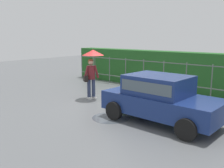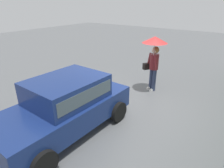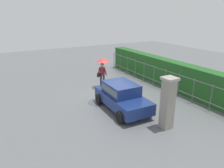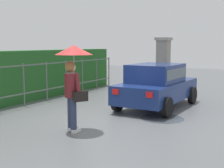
# 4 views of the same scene
# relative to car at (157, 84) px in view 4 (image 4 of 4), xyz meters

# --- Properties ---
(ground_plane) EXTENTS (40.00, 40.00, 0.00)m
(ground_plane) POSITION_rel_car_xyz_m (-2.20, 0.68, -0.80)
(ground_plane) COLOR slate
(car) EXTENTS (3.78, 1.95, 1.48)m
(car) POSITION_rel_car_xyz_m (0.00, 0.00, 0.00)
(car) COLOR navy
(car) RESTS_ON ground
(pedestrian) EXTENTS (0.91, 0.91, 2.11)m
(pedestrian) POSITION_rel_car_xyz_m (-3.71, 0.71, 0.74)
(pedestrian) COLOR #2D3856
(pedestrian) RESTS_ON ground
(gate_pillar) EXTENTS (0.60, 0.60, 2.42)m
(gate_pillar) POSITION_rel_car_xyz_m (2.64, 0.76, 0.44)
(gate_pillar) COLOR gray
(gate_pillar) RESTS_ON ground
(fence_section) EXTENTS (11.63, 0.05, 1.50)m
(fence_section) POSITION_rel_car_xyz_m (-2.14, 4.01, 0.02)
(fence_section) COLOR #59605B
(fence_section) RESTS_ON ground
(hedge_row) EXTENTS (12.58, 0.90, 1.90)m
(hedge_row) POSITION_rel_car_xyz_m (-2.14, 4.89, 0.15)
(hedge_row) COLOR #235B23
(hedge_row) RESTS_ON ground
(puddle_near) EXTENTS (1.26, 1.26, 0.00)m
(puddle_near) POSITION_rel_car_xyz_m (-1.41, -0.74, -0.80)
(puddle_near) COLOR #4C545B
(puddle_near) RESTS_ON ground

